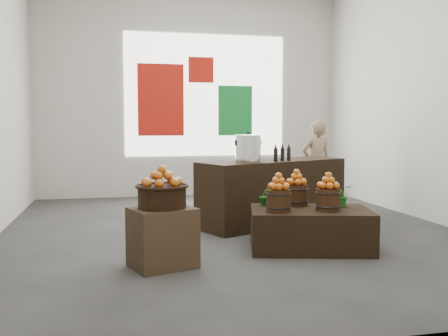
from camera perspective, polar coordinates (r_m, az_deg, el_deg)
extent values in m
plane|color=#3E3E3B|center=(6.73, 0.89, -7.19)|extent=(7.00, 7.00, 0.00)
cube|color=beige|center=(10.03, -3.80, 8.29)|extent=(6.00, 0.04, 4.00)
cube|color=white|center=(10.06, -2.08, 8.29)|extent=(3.20, 0.02, 2.40)
cube|color=#B5180D|center=(9.92, -7.23, 7.72)|extent=(0.90, 0.04, 1.40)
cube|color=#137E2D|center=(10.16, 1.29, 6.57)|extent=(0.70, 0.04, 1.00)
cube|color=#B5180D|center=(10.07, -2.65, 11.14)|extent=(0.50, 0.04, 0.50)
cube|color=#513825|center=(5.04, -7.04, -7.89)|extent=(0.72, 0.65, 0.60)
cylinder|color=black|center=(4.97, -7.09, -3.32)|extent=(0.48, 0.48, 0.22)
cube|color=black|center=(5.79, 9.84, -6.91)|extent=(1.50, 1.12, 0.46)
cylinder|color=#38230F|center=(5.51, 6.24, -3.73)|extent=(0.27, 0.27, 0.25)
cylinder|color=#38230F|center=(5.66, 11.80, -3.57)|extent=(0.27, 0.27, 0.25)
cylinder|color=#38230F|center=(5.96, 8.27, -3.09)|extent=(0.27, 0.27, 0.25)
imported|color=#175D13|center=(5.98, 13.29, -3.09)|extent=(0.28, 0.26, 0.26)
imported|color=#175D13|center=(5.90, 4.71, -3.10)|extent=(0.17, 0.16, 0.25)
cube|color=black|center=(7.16, 5.59, -2.76)|extent=(2.33, 1.55, 0.91)
cylinder|color=silver|center=(6.81, 2.76, 2.18)|extent=(0.35, 0.35, 0.35)
imported|color=#8E7257|center=(8.65, 10.50, 0.46)|extent=(0.57, 0.40, 1.50)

